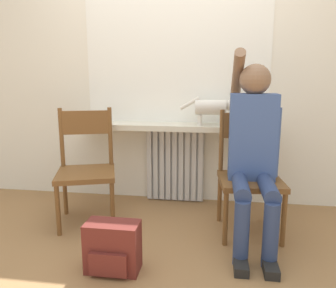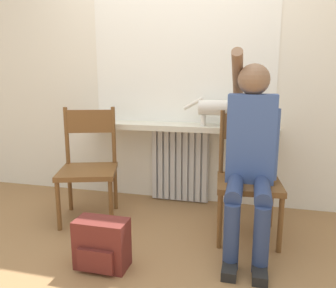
{
  "view_description": "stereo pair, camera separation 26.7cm",
  "coord_description": "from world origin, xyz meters",
  "px_view_note": "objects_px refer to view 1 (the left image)",
  "views": [
    {
      "loc": [
        0.39,
        -1.91,
        1.18
      ],
      "look_at": [
        0.0,
        0.68,
        0.66
      ],
      "focal_mm": 35.0,
      "sensor_mm": 36.0,
      "label": 1
    },
    {
      "loc": [
        0.65,
        -1.86,
        1.18
      ],
      "look_at": [
        0.0,
        0.68,
        0.66
      ],
      "focal_mm": 35.0,
      "sensor_mm": 36.0,
      "label": 2
    }
  ],
  "objects_px": {
    "chair_right": "(249,173)",
    "chair_left": "(86,166)",
    "backpack": "(113,248)",
    "cat": "(213,108)",
    "person": "(253,145)"
  },
  "relations": [
    {
      "from": "chair_right",
      "to": "chair_left",
      "type": "bearing_deg",
      "value": 174.57
    },
    {
      "from": "chair_left",
      "to": "backpack",
      "type": "height_order",
      "value": "chair_left"
    },
    {
      "from": "chair_left",
      "to": "chair_right",
      "type": "relative_size",
      "value": 1.0
    },
    {
      "from": "chair_left",
      "to": "cat",
      "type": "relative_size",
      "value": 1.93
    },
    {
      "from": "chair_right",
      "to": "cat",
      "type": "relative_size",
      "value": 1.93
    },
    {
      "from": "cat",
      "to": "chair_left",
      "type": "bearing_deg",
      "value": -156.79
    },
    {
      "from": "chair_left",
      "to": "chair_right",
      "type": "bearing_deg",
      "value": -18.31
    },
    {
      "from": "backpack",
      "to": "chair_left",
      "type": "bearing_deg",
      "value": 122.33
    },
    {
      "from": "chair_left",
      "to": "backpack",
      "type": "bearing_deg",
      "value": -76.07
    },
    {
      "from": "chair_right",
      "to": "person",
      "type": "xyz_separation_m",
      "value": [
        0.01,
        -0.12,
        0.25
      ]
    },
    {
      "from": "chair_right",
      "to": "backpack",
      "type": "xyz_separation_m",
      "value": [
        -0.88,
        -0.7,
        -0.31
      ]
    },
    {
      "from": "chair_right",
      "to": "person",
      "type": "height_order",
      "value": "person"
    },
    {
      "from": "cat",
      "to": "backpack",
      "type": "distance_m",
      "value": 1.49
    },
    {
      "from": "chair_left",
      "to": "cat",
      "type": "height_order",
      "value": "cat"
    },
    {
      "from": "chair_left",
      "to": "chair_right",
      "type": "xyz_separation_m",
      "value": [
        1.32,
        0.0,
        0.0
      ]
    }
  ]
}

